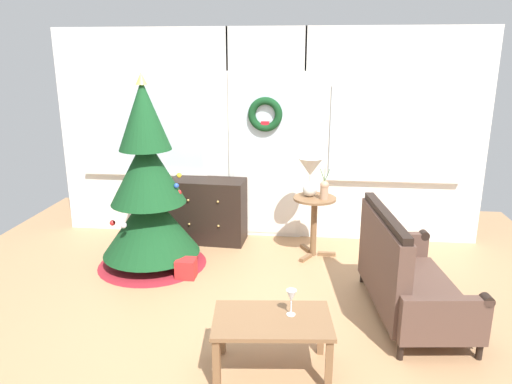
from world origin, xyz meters
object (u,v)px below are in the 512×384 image
at_px(dresser_cabinet, 208,211).
at_px(settee_sofa, 403,276).
at_px(coffee_table, 272,327).
at_px(gift_box, 186,268).
at_px(christmas_tree, 149,197).
at_px(side_table, 314,214).
at_px(table_lamp, 310,172).
at_px(wine_glass, 291,297).
at_px(flower_vase, 324,189).

distance_m(dresser_cabinet, settee_sofa, 2.59).
xyz_separation_m(coffee_table, gift_box, (-1.00, 1.44, -0.26)).
xyz_separation_m(christmas_tree, coffee_table, (1.46, -1.73, -0.41)).
height_order(christmas_tree, settee_sofa, christmas_tree).
relative_size(settee_sofa, gift_box, 7.38).
bearing_deg(gift_box, side_table, 29.26).
height_order(dresser_cabinet, table_lamp, table_lamp).
distance_m(wine_glass, gift_box, 1.84).
xyz_separation_m(settee_sofa, coffee_table, (-1.07, -0.92, -0.01)).
relative_size(dresser_cabinet, side_table, 1.33).
relative_size(dresser_cabinet, wine_glass, 4.73).
height_order(christmas_tree, gift_box, christmas_tree).
height_order(dresser_cabinet, settee_sofa, settee_sofa).
xyz_separation_m(table_lamp, flower_vase, (0.16, -0.10, -0.17)).
height_order(wine_glass, gift_box, wine_glass).
distance_m(settee_sofa, side_table, 1.48).
bearing_deg(wine_glass, side_table, 85.24).
bearing_deg(christmas_tree, gift_box, -32.48).
bearing_deg(flower_vase, dresser_cabinet, 164.78).
xyz_separation_m(dresser_cabinet, side_table, (1.29, -0.32, 0.10)).
bearing_deg(wine_glass, dresser_cabinet, 114.63).
bearing_deg(dresser_cabinet, flower_vase, -15.22).
distance_m(christmas_tree, settee_sofa, 2.69).
distance_m(dresser_cabinet, flower_vase, 1.50).
distance_m(christmas_tree, gift_box, 0.86).
bearing_deg(settee_sofa, coffee_table, -139.47).
bearing_deg(side_table, settee_sofa, -58.53).
distance_m(side_table, gift_box, 1.55).
xyz_separation_m(dresser_cabinet, table_lamp, (1.23, -0.28, 0.59)).
xyz_separation_m(christmas_tree, side_table, (1.76, 0.44, -0.28)).
bearing_deg(dresser_cabinet, coffee_table, -68.47).
relative_size(side_table, table_lamp, 1.58).
xyz_separation_m(settee_sofa, wine_glass, (-0.94, -0.85, 0.20)).
height_order(table_lamp, wine_glass, table_lamp).
height_order(flower_vase, coffee_table, flower_vase).
bearing_deg(table_lamp, gift_box, -148.23).
bearing_deg(coffee_table, christmas_tree, 130.17).
height_order(dresser_cabinet, gift_box, dresser_cabinet).
xyz_separation_m(side_table, flower_vase, (0.10, -0.06, 0.32)).
distance_m(dresser_cabinet, table_lamp, 1.39).
relative_size(christmas_tree, settee_sofa, 1.39).
distance_m(table_lamp, gift_box, 1.71).
distance_m(side_table, coffee_table, 2.20).
distance_m(christmas_tree, wine_glass, 2.31).
relative_size(side_table, gift_box, 3.45).
relative_size(dresser_cabinet, gift_box, 4.58).
bearing_deg(gift_box, wine_glass, -50.47).
distance_m(settee_sofa, wine_glass, 1.29).
relative_size(table_lamp, coffee_table, 0.50).
height_order(settee_sofa, flower_vase, flower_vase).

